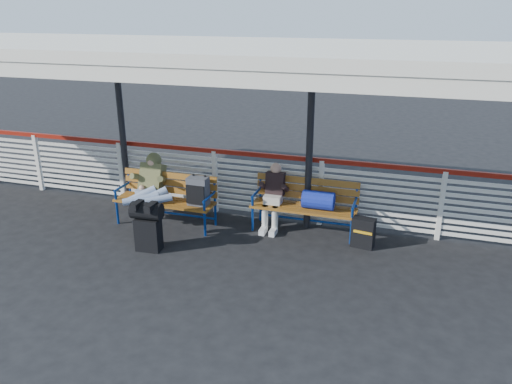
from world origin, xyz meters
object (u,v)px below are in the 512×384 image
(traveler_man, at_px, (149,193))
(luggage_stack, at_px, (148,224))
(bench_right, at_px, (311,200))
(bench_left, at_px, (178,193))
(companion_person, at_px, (273,196))
(suitcase_side, at_px, (363,233))

(traveler_man, bearing_deg, luggage_stack, -63.30)
(bench_right, height_order, traveler_man, traveler_man)
(bench_left, bearing_deg, companion_person, 14.74)
(bench_left, relative_size, companion_person, 1.57)
(suitcase_side, bearing_deg, luggage_stack, -150.99)
(companion_person, bearing_deg, suitcase_side, -10.54)
(traveler_man, relative_size, companion_person, 1.43)
(traveler_man, distance_m, companion_person, 2.14)
(bench_left, relative_size, bench_right, 1.00)
(bench_right, distance_m, suitcase_side, 1.05)
(luggage_stack, distance_m, bench_right, 2.74)
(luggage_stack, bearing_deg, bench_right, 27.86)
(luggage_stack, relative_size, traveler_man, 0.50)
(bench_left, bearing_deg, traveler_man, -138.01)
(luggage_stack, bearing_deg, bench_left, 83.54)
(luggage_stack, bearing_deg, companion_person, 36.76)
(traveler_man, xyz_separation_m, companion_person, (2.00, 0.77, -0.10))
(luggage_stack, distance_m, traveler_man, 0.81)
(bench_right, bearing_deg, bench_left, -169.04)
(traveler_man, bearing_deg, suitcase_side, 7.42)
(bench_right, distance_m, traveler_man, 2.77)
(traveler_man, bearing_deg, bench_left, 41.99)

